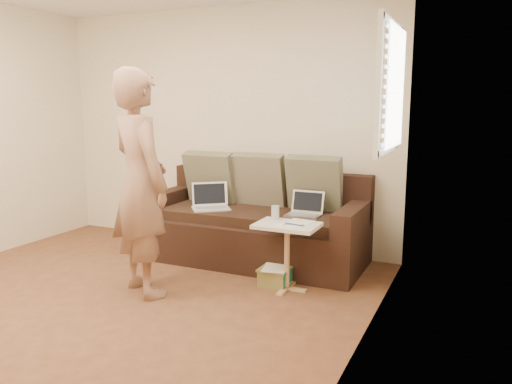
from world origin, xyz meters
TOP-DOWN VIEW (x-y plane):
  - floor at (0.00, 0.00)m, footprint 4.50×4.50m
  - wall_back at (0.00, 2.25)m, footprint 4.00×0.00m
  - wall_right at (2.00, 0.00)m, footprint 0.00×4.50m
  - window_blinds at (1.95, 1.50)m, footprint 0.12×0.88m
  - sofa at (0.61, 1.77)m, footprint 2.20×0.95m
  - pillow_left at (0.01, 1.97)m, footprint 0.55×0.29m
  - pillow_mid at (0.56, 2.02)m, footprint 0.55×0.27m
  - pillow_right at (1.16, 2.02)m, footprint 0.55×0.28m
  - laptop_silver at (1.14, 1.73)m, footprint 0.32×0.23m
  - laptop_white at (0.19, 1.64)m, footprint 0.45×0.44m
  - person at (0.13, 0.60)m, footprint 0.82×0.73m
  - side_table at (1.20, 1.15)m, footprint 0.53×0.37m
  - drinking_glass at (1.05, 1.26)m, footprint 0.07×0.07m
  - scissors at (1.28, 1.11)m, footprint 0.20×0.16m
  - paper_on_table at (1.27, 1.20)m, footprint 0.25×0.33m
  - striped_box at (1.08, 1.20)m, footprint 0.26×0.26m

SIDE VIEW (x-z plane):
  - floor at x=0.00m, z-range 0.00..0.00m
  - striped_box at x=1.08m, z-range 0.00..0.16m
  - side_table at x=1.20m, z-range 0.00..0.58m
  - sofa at x=0.61m, z-range 0.00..0.85m
  - laptop_silver at x=1.14m, z-range 0.41..0.63m
  - laptop_white at x=0.19m, z-range 0.39..0.65m
  - paper_on_table at x=1.27m, z-range 0.58..0.58m
  - scissors at x=1.28m, z-range 0.58..0.59m
  - drinking_glass at x=1.05m, z-range 0.58..0.70m
  - pillow_left at x=0.01m, z-range 0.51..1.07m
  - pillow_mid at x=0.56m, z-range 0.51..1.07m
  - pillow_right at x=1.16m, z-range 0.51..1.07m
  - person at x=0.13m, z-range 0.00..1.86m
  - wall_back at x=0.00m, z-range -0.70..3.30m
  - wall_right at x=2.00m, z-range -0.95..3.55m
  - window_blinds at x=1.95m, z-range 1.16..2.24m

